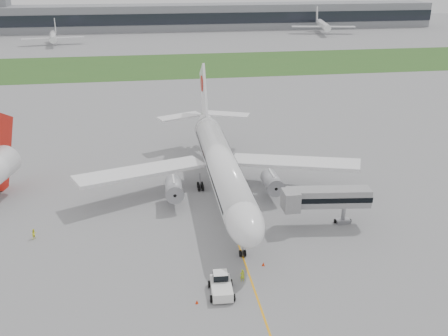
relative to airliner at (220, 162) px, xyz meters
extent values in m
plane|color=gray|center=(0.00, -4.87, -5.66)|extent=(600.00, 600.00, 0.00)
cube|color=#2E5B22|center=(0.00, 115.13, -5.65)|extent=(600.00, 50.00, 0.02)
cube|color=gray|center=(0.00, 225.13, 1.34)|extent=(320.00, 22.00, 14.00)
cube|color=black|center=(0.00, 214.13, 1.34)|extent=(320.00, 0.60, 6.00)
cylinder|color=white|center=(0.00, -0.87, -0.06)|extent=(5.00, 38.00, 5.00)
ellipsoid|color=white|center=(0.00, -20.37, -0.06)|extent=(5.00, 11.00, 5.00)
cube|color=black|center=(0.00, -21.37, 0.84)|extent=(3.20, 1.54, 1.14)
cone|color=white|center=(0.00, 21.13, 0.74)|extent=(5.00, 10.53, 6.16)
cube|color=white|center=(-13.00, 1.13, -1.26)|extent=(22.13, 13.52, 1.70)
cube|color=white|center=(13.00, 1.13, -1.26)|extent=(22.13, 13.52, 1.70)
cylinder|color=#9FA0A5|center=(-8.00, -3.37, -2.66)|extent=(2.70, 5.20, 2.70)
cylinder|color=#9FA0A5|center=(8.00, -3.37, -2.66)|extent=(2.70, 5.20, 2.70)
cube|color=white|center=(0.00, 22.63, 5.84)|extent=(0.45, 10.90, 12.76)
cylinder|color=#B5130A|center=(0.00, 23.63, 7.84)|extent=(0.60, 3.20, 3.20)
cube|color=white|center=(-5.00, 23.63, 1.14)|extent=(9.54, 6.34, 0.35)
cube|color=white|center=(5.00, 23.63, 1.14)|extent=(9.54, 6.34, 0.35)
cylinder|color=#97979C|center=(0.00, -19.87, -4.11)|extent=(0.24, 0.24, 3.10)
cylinder|color=black|center=(-3.20, 2.13, -5.11)|extent=(1.40, 1.10, 1.10)
cylinder|color=black|center=(3.20, 2.13, -5.11)|extent=(1.40, 1.10, 1.10)
cube|color=white|center=(-4.00, -27.47, -4.90)|extent=(2.58, 4.39, 1.14)
cube|color=white|center=(-3.95, -26.33, -3.95)|extent=(1.78, 1.60, 0.95)
cube|color=black|center=(-3.95, -26.33, -3.90)|extent=(1.83, 1.65, 0.81)
cylinder|color=black|center=(-5.22, -25.99, -5.23)|extent=(0.37, 0.87, 0.86)
cylinder|color=black|center=(-2.65, -26.11, -5.23)|extent=(0.37, 0.87, 0.86)
cylinder|color=black|center=(-5.35, -28.84, -5.23)|extent=(0.37, 0.87, 0.86)
cylinder|color=black|center=(-2.78, -28.96, -5.23)|extent=(0.37, 0.87, 0.86)
cube|color=gray|center=(13.92, -13.25, -1.13)|extent=(12.41, 4.00, 2.61)
cube|color=black|center=(13.92, -13.25, -1.13)|extent=(12.59, 4.10, 0.78)
cube|color=gray|center=(8.20, -13.46, -1.13)|extent=(2.26, 2.96, 2.96)
cylinder|color=#97979C|center=(16.57, -13.12, -4.01)|extent=(0.61, 0.61, 3.31)
cube|color=#97979C|center=(16.57, -13.12, -5.36)|extent=(2.22, 1.45, 0.61)
cylinder|color=black|center=(15.45, -12.99, -5.36)|extent=(0.33, 0.64, 0.61)
cylinder|color=black|center=(17.69, -13.25, -5.36)|extent=(0.33, 0.64, 0.61)
cone|color=red|center=(-7.05, -28.86, -5.41)|extent=(0.36, 0.36, 0.50)
cone|color=red|center=(2.23, -22.47, -5.40)|extent=(0.38, 0.38, 0.52)
imported|color=#B3CC22|center=(-1.09, -25.35, -4.84)|extent=(0.65, 0.48, 1.65)
imported|color=#FEFF2A|center=(-28.21, -10.84, -4.91)|extent=(0.88, 0.92, 1.50)
cube|color=#B5130A|center=(-36.53, 8.01, 0.90)|extent=(3.30, 11.45, 14.67)
camera|label=1|loc=(-11.21, -75.66, 30.49)|focal=40.00mm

